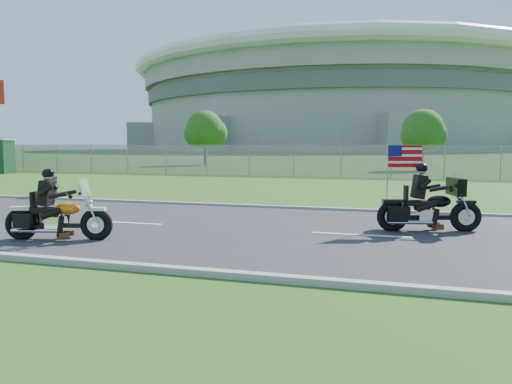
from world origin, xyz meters
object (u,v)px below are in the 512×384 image
(trash_can, at_px, (51,187))
(motorcycle_lead, at_px, (57,218))
(motorcycle_follow, at_px, (429,209))
(porta_toilet_a, at_px, (3,157))

(trash_can, bearing_deg, motorcycle_lead, -50.00)
(motorcycle_follow, bearing_deg, trash_can, 150.16)
(porta_toilet_a, bearing_deg, motorcycle_lead, -44.21)
(porta_toilet_a, bearing_deg, motorcycle_follow, -30.24)
(trash_can, bearing_deg, motorcycle_follow, -15.38)
(motorcycle_follow, distance_m, trash_can, 13.97)
(porta_toilet_a, height_order, motorcycle_follow, porta_toilet_a)
(motorcycle_lead, distance_m, motorcycle_follow, 8.25)
(porta_toilet_a, relative_size, motorcycle_follow, 0.97)
(porta_toilet_a, height_order, motorcycle_lead, porta_toilet_a)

